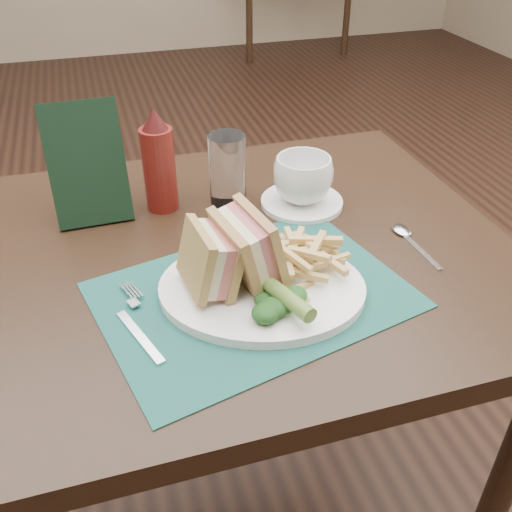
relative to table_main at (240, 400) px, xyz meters
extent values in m
plane|color=black|center=(0.00, 0.50, -0.38)|extent=(7.00, 7.00, 0.00)
plane|color=tan|center=(0.00, 4.00, -0.38)|extent=(6.00, 0.00, 6.00)
cube|color=#174B44|center=(-0.01, -0.13, 0.38)|extent=(0.49, 0.40, 0.00)
cylinder|color=#51742C|center=(0.01, -0.19, 0.41)|extent=(0.06, 0.12, 0.03)
cylinder|color=white|center=(0.15, 0.10, 0.38)|extent=(0.19, 0.19, 0.01)
imported|color=white|center=(0.15, 0.10, 0.43)|extent=(0.15, 0.15, 0.08)
cylinder|color=white|center=(0.02, 0.15, 0.44)|extent=(0.09, 0.09, 0.13)
cube|color=black|center=(-0.21, 0.16, 0.48)|extent=(0.13, 0.08, 0.20)
camera|label=1|loc=(-0.19, -0.75, 0.90)|focal=40.00mm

